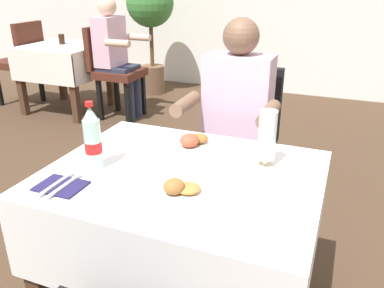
{
  "coord_description": "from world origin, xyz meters",
  "views": [
    {
      "loc": [
        0.65,
        -1.34,
        1.45
      ],
      "look_at": [
        0.1,
        0.03,
        0.82
      ],
      "focal_mm": 37.01,
      "sensor_mm": 36.0,
      "label": 1
    }
  ],
  "objects_px": {
    "napkin_cutlery_set": "(61,186)",
    "potted_plant_corner": "(150,14)",
    "background_chair_right": "(112,67)",
    "background_patron": "(115,52)",
    "background_chair_left": "(21,58)",
    "main_dining_table": "(183,211)",
    "seated_diner_far": "(234,123)",
    "beer_glass_left": "(267,139)",
    "background_dining_table": "(65,63)",
    "plate_near_camera": "(176,192)",
    "cola_bottle_primary": "(93,140)",
    "plate_far_diner": "(191,143)",
    "chair_far_diner_seat": "(237,142)",
    "background_table_tumbler": "(62,39)"
  },
  "relations": [
    {
      "from": "background_chair_left",
      "to": "cola_bottle_primary",
      "type": "bearing_deg",
      "value": -41.67
    },
    {
      "from": "seated_diner_far",
      "to": "napkin_cutlery_set",
      "type": "bearing_deg",
      "value": -110.83
    },
    {
      "from": "chair_far_diner_seat",
      "to": "beer_glass_left",
      "type": "bearing_deg",
      "value": -65.78
    },
    {
      "from": "napkin_cutlery_set",
      "to": "background_table_tumbler",
      "type": "relative_size",
      "value": 1.73
    },
    {
      "from": "napkin_cutlery_set",
      "to": "background_chair_left",
      "type": "bearing_deg",
      "value": 136.01
    },
    {
      "from": "plate_far_diner",
      "to": "background_table_tumbler",
      "type": "height_order",
      "value": "background_table_tumbler"
    },
    {
      "from": "main_dining_table",
      "to": "seated_diner_far",
      "type": "distance_m",
      "value": 0.72
    },
    {
      "from": "background_chair_left",
      "to": "background_patron",
      "type": "xyz_separation_m",
      "value": [
        1.3,
        0.0,
        0.16
      ]
    },
    {
      "from": "beer_glass_left",
      "to": "background_patron",
      "type": "height_order",
      "value": "background_patron"
    },
    {
      "from": "napkin_cutlery_set",
      "to": "background_chair_right",
      "type": "bearing_deg",
      "value": 119.05
    },
    {
      "from": "chair_far_diner_seat",
      "to": "plate_far_diner",
      "type": "height_order",
      "value": "chair_far_diner_seat"
    },
    {
      "from": "napkin_cutlery_set",
      "to": "chair_far_diner_seat",
      "type": "bearing_deg",
      "value": 71.46
    },
    {
      "from": "potted_plant_corner",
      "to": "background_dining_table",
      "type": "bearing_deg",
      "value": -119.74
    },
    {
      "from": "background_dining_table",
      "to": "background_table_tumbler",
      "type": "height_order",
      "value": "background_table_tumbler"
    },
    {
      "from": "beer_glass_left",
      "to": "background_chair_left",
      "type": "xyz_separation_m",
      "value": [
        -3.34,
        2.15,
        -0.31
      ]
    },
    {
      "from": "background_chair_right",
      "to": "potted_plant_corner",
      "type": "height_order",
      "value": "potted_plant_corner"
    },
    {
      "from": "chair_far_diner_seat",
      "to": "plate_near_camera",
      "type": "bearing_deg",
      "value": -87.0
    },
    {
      "from": "plate_far_diner",
      "to": "background_dining_table",
      "type": "relative_size",
      "value": 0.27
    },
    {
      "from": "seated_diner_far",
      "to": "background_patron",
      "type": "bearing_deg",
      "value": 137.47
    },
    {
      "from": "seated_diner_far",
      "to": "main_dining_table",
      "type": "bearing_deg",
      "value": -90.61
    },
    {
      "from": "beer_glass_left",
      "to": "background_patron",
      "type": "distance_m",
      "value": 2.97
    },
    {
      "from": "main_dining_table",
      "to": "beer_glass_left",
      "type": "height_order",
      "value": "beer_glass_left"
    },
    {
      "from": "beer_glass_left",
      "to": "background_patron",
      "type": "xyz_separation_m",
      "value": [
        -2.04,
        2.15,
        -0.15
      ]
    },
    {
      "from": "main_dining_table",
      "to": "background_table_tumbler",
      "type": "bearing_deg",
      "value": 136.16
    },
    {
      "from": "plate_far_diner",
      "to": "napkin_cutlery_set",
      "type": "xyz_separation_m",
      "value": [
        -0.31,
        -0.5,
        -0.02
      ]
    },
    {
      "from": "plate_near_camera",
      "to": "background_chair_left",
      "type": "relative_size",
      "value": 0.25
    },
    {
      "from": "cola_bottle_primary",
      "to": "background_patron",
      "type": "xyz_separation_m",
      "value": [
        -1.42,
        2.42,
        -0.15
      ]
    },
    {
      "from": "chair_far_diner_seat",
      "to": "background_patron",
      "type": "distance_m",
      "value": 2.32
    },
    {
      "from": "plate_near_camera",
      "to": "background_table_tumbler",
      "type": "xyz_separation_m",
      "value": [
        -2.53,
        2.56,
        0.04
      ]
    },
    {
      "from": "background_table_tumbler",
      "to": "seated_diner_far",
      "type": "bearing_deg",
      "value": -34.0
    },
    {
      "from": "background_chair_right",
      "to": "background_patron",
      "type": "xyz_separation_m",
      "value": [
        0.05,
        0.0,
        0.16
      ]
    },
    {
      "from": "beer_glass_left",
      "to": "background_table_tumbler",
      "type": "xyz_separation_m",
      "value": [
        -2.77,
        2.21,
        -0.06
      ]
    },
    {
      "from": "chair_far_diner_seat",
      "to": "background_dining_table",
      "type": "xyz_separation_m",
      "value": [
        -2.43,
        1.51,
        -0.01
      ]
    },
    {
      "from": "seated_diner_far",
      "to": "plate_far_diner",
      "type": "height_order",
      "value": "seated_diner_far"
    },
    {
      "from": "main_dining_table",
      "to": "plate_near_camera",
      "type": "xyz_separation_m",
      "value": [
        0.05,
        -0.18,
        0.19
      ]
    },
    {
      "from": "plate_near_camera",
      "to": "cola_bottle_primary",
      "type": "height_order",
      "value": "cola_bottle_primary"
    },
    {
      "from": "background_chair_right",
      "to": "background_patron",
      "type": "height_order",
      "value": "background_patron"
    },
    {
      "from": "seated_diner_far",
      "to": "cola_bottle_primary",
      "type": "relative_size",
      "value": 4.58
    },
    {
      "from": "beer_glass_left",
      "to": "napkin_cutlery_set",
      "type": "bearing_deg",
      "value": -145.59
    },
    {
      "from": "plate_far_diner",
      "to": "background_dining_table",
      "type": "bearing_deg",
      "value": 138.58
    },
    {
      "from": "chair_far_diner_seat",
      "to": "potted_plant_corner",
      "type": "height_order",
      "value": "potted_plant_corner"
    },
    {
      "from": "background_dining_table",
      "to": "seated_diner_far",
      "type": "bearing_deg",
      "value": -33.59
    },
    {
      "from": "beer_glass_left",
      "to": "cola_bottle_primary",
      "type": "xyz_separation_m",
      "value": [
        -0.63,
        -0.27,
        0.0
      ]
    },
    {
      "from": "chair_far_diner_seat",
      "to": "background_chair_left",
      "type": "xyz_separation_m",
      "value": [
        -3.05,
        1.51,
        0.0
      ]
    },
    {
      "from": "plate_far_diner",
      "to": "background_chair_right",
      "type": "bearing_deg",
      "value": 129.89
    },
    {
      "from": "beer_glass_left",
      "to": "main_dining_table",
      "type": "bearing_deg",
      "value": -148.93
    },
    {
      "from": "napkin_cutlery_set",
      "to": "potted_plant_corner",
      "type": "height_order",
      "value": "potted_plant_corner"
    },
    {
      "from": "seated_diner_far",
      "to": "napkin_cutlery_set",
      "type": "xyz_separation_m",
      "value": [
        -0.37,
        -0.98,
        0.04
      ]
    },
    {
      "from": "background_chair_left",
      "to": "seated_diner_far",
      "type": "bearing_deg",
      "value": -27.87
    },
    {
      "from": "chair_far_diner_seat",
      "to": "napkin_cutlery_set",
      "type": "xyz_separation_m",
      "value": [
        -0.36,
        -1.09,
        0.19
      ]
    }
  ]
}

